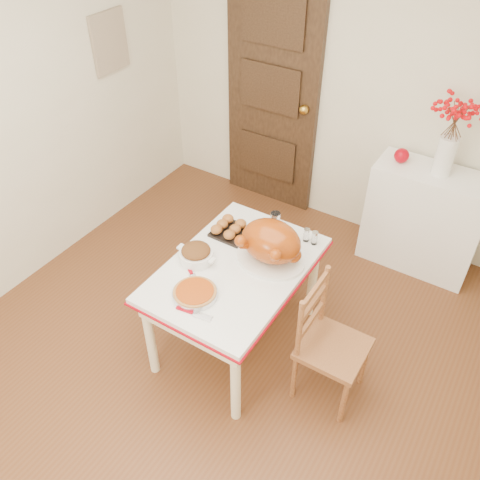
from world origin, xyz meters
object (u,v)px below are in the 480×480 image
Objects in this scene: chair_oak at (334,346)px; pumpkin_pie at (195,292)px; kitchen_table at (236,305)px; sideboard at (423,219)px; turkey_platter at (271,243)px.

chair_oak reaches higher than pumpkin_pie.
kitchen_table is 0.51m from pumpkin_pie.
sideboard is 3.25× the size of pumpkin_pie.
turkey_platter reaches higher than pumpkin_pie.
pumpkin_pie is at bearing -101.17° from kitchen_table.
turkey_platter is at bearing 66.51° from pumpkin_pie.
turkey_platter is at bearing 47.59° from kitchen_table.
turkey_platter reaches higher than sideboard.
chair_oak is 0.88m from pumpkin_pie.
chair_oak is (-0.08, -1.51, 0.00)m from sideboard.
sideboard is 1.51m from chair_oak.
turkey_platter is (-0.63, -1.31, 0.41)m from sideboard.
sideboard is 1.67m from kitchen_table.
kitchen_table is at bearing -141.07° from turkey_platter.
kitchen_table is 1.35× the size of chair_oak.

